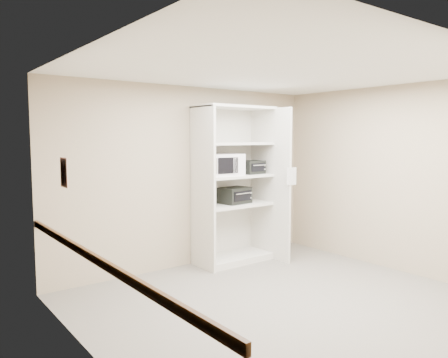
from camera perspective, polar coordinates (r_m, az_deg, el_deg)
floor at (r=5.40m, az=7.65°, el=-15.71°), size 4.50×4.00×0.01m
ceiling at (r=5.09m, az=8.05°, el=13.95°), size 4.50×4.00×0.01m
wall_back at (r=6.63m, az=-4.49°, el=0.30°), size 4.50×0.02×2.70m
wall_left at (r=3.83m, az=-16.70°, el=-3.69°), size 0.02×4.00×2.70m
wall_right at (r=6.84m, az=21.28°, el=0.10°), size 0.02×4.00×2.70m
shelving_unit at (r=6.80m, az=1.61°, el=-1.42°), size 1.24×0.92×2.42m
microwave at (r=6.58m, az=-0.15°, el=1.88°), size 0.59×0.48×0.33m
toaster_oven_upper at (r=6.91m, az=3.65°, el=1.55°), size 0.39×0.31×0.21m
toaster_oven_lower at (r=6.80m, az=1.41°, el=-2.14°), size 0.49×0.39×0.25m
paper_sign at (r=6.69m, az=8.81°, el=0.34°), size 0.21×0.01×0.26m
chair_rail at (r=3.94m, az=-16.22°, el=-10.14°), size 0.04×3.98×0.08m
wall_poster at (r=4.55m, az=-20.15°, el=0.81°), size 0.01×0.21×0.30m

